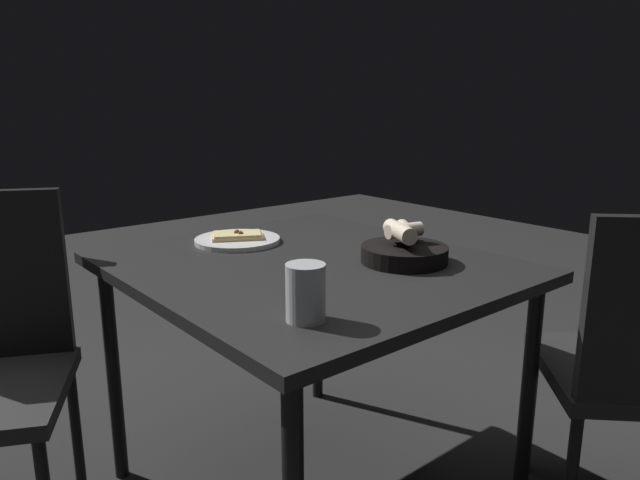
% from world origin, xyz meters
% --- Properties ---
extents(dining_table, '(1.00, 0.91, 0.71)m').
position_xyz_m(dining_table, '(0.00, 0.00, 0.65)').
color(dining_table, black).
rests_on(dining_table, ground).
extents(pizza_plate, '(0.26, 0.26, 0.04)m').
position_xyz_m(pizza_plate, '(0.30, 0.03, 0.72)').
color(pizza_plate, silver).
rests_on(pizza_plate, dining_table).
extents(bread_basket, '(0.23, 0.23, 0.11)m').
position_xyz_m(bread_basket, '(-0.17, -0.19, 0.75)').
color(bread_basket, black).
rests_on(bread_basket, dining_table).
extents(beer_glass, '(0.08, 0.08, 0.11)m').
position_xyz_m(beer_glass, '(-0.33, 0.28, 0.76)').
color(beer_glass, silver).
rests_on(beer_glass, dining_table).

